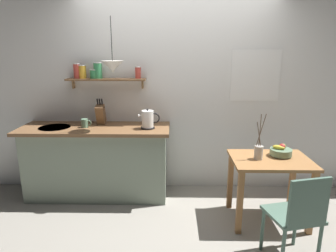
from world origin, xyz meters
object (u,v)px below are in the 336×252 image
object	(u,v)px
dining_chair_near	(298,214)
twig_vase	(259,151)
knife_block	(101,114)
dining_table	(270,171)
coffee_mug_by_sink	(85,123)
electric_kettle	(148,120)
fruit_bowl	(281,151)
pendant_lamp	(113,66)

from	to	relation	value
dining_chair_near	twig_vase	distance (m)	0.78
dining_chair_near	knife_block	size ratio (longest dim) A/B	2.58
dining_table	coffee_mug_by_sink	size ratio (longest dim) A/B	6.68
twig_vase	electric_kettle	world-z (taller)	twig_vase
fruit_bowl	knife_block	world-z (taller)	knife_block
dining_table	dining_chair_near	bearing A→B (deg)	-88.19
dining_chair_near	knife_block	distance (m)	2.46
pendant_lamp	knife_block	bearing A→B (deg)	132.48
dining_table	twig_vase	xyz separation A→B (m)	(-0.14, -0.01, 0.23)
dining_table	dining_chair_near	size ratio (longest dim) A/B	0.96
fruit_bowl	electric_kettle	size ratio (longest dim) A/B	0.90
knife_block	electric_kettle	bearing A→B (deg)	-17.13
fruit_bowl	pendant_lamp	xyz separation A→B (m)	(-1.85, 0.33, 0.88)
dining_chair_near	electric_kettle	world-z (taller)	electric_kettle
fruit_bowl	electric_kettle	world-z (taller)	electric_kettle
electric_kettle	pendant_lamp	world-z (taller)	pendant_lamp
fruit_bowl	coffee_mug_by_sink	xyz separation A→B (m)	(-2.24, 0.43, 0.20)
twig_vase	knife_block	xyz separation A→B (m)	(-1.81, 0.67, 0.25)
dining_table	twig_vase	distance (m)	0.27
dining_chair_near	coffee_mug_by_sink	bearing A→B (deg)	150.40
fruit_bowl	coffee_mug_by_sink	distance (m)	2.29
twig_vase	pendant_lamp	world-z (taller)	pendant_lamp
fruit_bowl	twig_vase	world-z (taller)	twig_vase
twig_vase	coffee_mug_by_sink	xyz separation A→B (m)	(-1.97, 0.52, 0.17)
dining_chair_near	pendant_lamp	world-z (taller)	pendant_lamp
dining_chair_near	pendant_lamp	bearing A→B (deg)	147.53
dining_chair_near	coffee_mug_by_sink	size ratio (longest dim) A/B	6.97
dining_chair_near	fruit_bowl	xyz separation A→B (m)	(0.10, 0.78, 0.29)
dining_chair_near	twig_vase	xyz separation A→B (m)	(-0.16, 0.69, 0.32)
dining_table	twig_vase	world-z (taller)	twig_vase
dining_chair_near	coffee_mug_by_sink	world-z (taller)	coffee_mug_by_sink
dining_table	fruit_bowl	xyz separation A→B (m)	(0.13, 0.08, 0.20)
dining_chair_near	coffee_mug_by_sink	xyz separation A→B (m)	(-2.13, 1.21, 0.48)
knife_block	pendant_lamp	xyz separation A→B (m)	(0.23, -0.25, 0.60)
twig_vase	fruit_bowl	bearing A→B (deg)	19.20
fruit_bowl	knife_block	size ratio (longest dim) A/B	0.69
electric_kettle	coffee_mug_by_sink	distance (m)	0.78
dining_chair_near	twig_vase	bearing A→B (deg)	103.31
fruit_bowl	twig_vase	distance (m)	0.29
pendant_lamp	fruit_bowl	bearing A→B (deg)	-10.00
electric_kettle	fruit_bowl	bearing A→B (deg)	-14.86
dining_table	pendant_lamp	world-z (taller)	pendant_lamp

